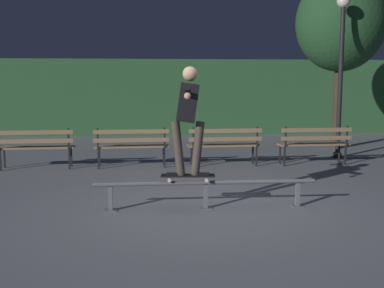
{
  "coord_description": "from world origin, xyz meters",
  "views": [
    {
      "loc": [
        -0.79,
        -6.67,
        1.84
      ],
      "look_at": [
        -0.13,
        0.78,
        0.85
      ],
      "focal_mm": 43.89,
      "sensor_mm": 36.0,
      "label": 1
    }
  ],
  "objects_px": {
    "grind_rail": "(206,188)",
    "park_bench_leftmost": "(35,144)",
    "park_bench_rightmost": "(314,141)",
    "skateboard": "(188,176)",
    "park_bench_left_center": "(132,143)",
    "skateboarder": "(188,111)",
    "lamp_post_right": "(341,55)",
    "park_bench_right_center": "(225,142)",
    "tree_far_right": "(341,23)"
  },
  "relations": [
    {
      "from": "grind_rail",
      "to": "park_bench_leftmost",
      "type": "height_order",
      "value": "park_bench_leftmost"
    },
    {
      "from": "grind_rail",
      "to": "park_bench_rightmost",
      "type": "bearing_deg",
      "value": 50.34
    },
    {
      "from": "skateboard",
      "to": "park_bench_left_center",
      "type": "bearing_deg",
      "value": 105.43
    },
    {
      "from": "park_bench_left_center",
      "to": "skateboarder",
      "type": "bearing_deg",
      "value": -74.53
    },
    {
      "from": "skateboarder",
      "to": "park_bench_rightmost",
      "type": "height_order",
      "value": "skateboarder"
    },
    {
      "from": "grind_rail",
      "to": "lamp_post_right",
      "type": "height_order",
      "value": "lamp_post_right"
    },
    {
      "from": "park_bench_rightmost",
      "to": "lamp_post_right",
      "type": "relative_size",
      "value": 0.41
    },
    {
      "from": "skateboarder",
      "to": "park_bench_leftmost",
      "type": "xyz_separation_m",
      "value": [
        -2.97,
        3.42,
        -0.89
      ]
    },
    {
      "from": "park_bench_rightmost",
      "to": "grind_rail",
      "type": "bearing_deg",
      "value": -129.66
    },
    {
      "from": "skateboard",
      "to": "lamp_post_right",
      "type": "bearing_deg",
      "value": 47.41
    },
    {
      "from": "park_bench_right_center",
      "to": "park_bench_leftmost",
      "type": "bearing_deg",
      "value": 180.0
    },
    {
      "from": "tree_far_right",
      "to": "lamp_post_right",
      "type": "distance_m",
      "value": 1.89
    },
    {
      "from": "skateboard",
      "to": "park_bench_leftmost",
      "type": "bearing_deg",
      "value": 130.91
    },
    {
      "from": "grind_rail",
      "to": "skateboard",
      "type": "relative_size",
      "value": 4.08
    },
    {
      "from": "park_bench_leftmost",
      "to": "park_bench_rightmost",
      "type": "xyz_separation_m",
      "value": [
        6.07,
        0.0,
        0.0
      ]
    },
    {
      "from": "grind_rail",
      "to": "park_bench_left_center",
      "type": "distance_m",
      "value": 3.64
    },
    {
      "from": "park_bench_left_center",
      "to": "lamp_post_right",
      "type": "height_order",
      "value": "lamp_post_right"
    },
    {
      "from": "skateboarder",
      "to": "lamp_post_right",
      "type": "height_order",
      "value": "lamp_post_right"
    },
    {
      "from": "park_bench_leftmost",
      "to": "park_bench_left_center",
      "type": "height_order",
      "value": "same"
    },
    {
      "from": "skateboarder",
      "to": "park_bench_leftmost",
      "type": "height_order",
      "value": "skateboarder"
    },
    {
      "from": "grind_rail",
      "to": "park_bench_right_center",
      "type": "distance_m",
      "value": 3.53
    },
    {
      "from": "grind_rail",
      "to": "skateboard",
      "type": "height_order",
      "value": "skateboard"
    },
    {
      "from": "park_bench_left_center",
      "to": "tree_far_right",
      "type": "xyz_separation_m",
      "value": [
        5.56,
        2.5,
        2.89
      ]
    },
    {
      "from": "park_bench_leftmost",
      "to": "park_bench_rightmost",
      "type": "bearing_deg",
      "value": 0.0
    },
    {
      "from": "skateboard",
      "to": "skateboarder",
      "type": "bearing_deg",
      "value": -4.83
    },
    {
      "from": "tree_far_right",
      "to": "skateboard",
      "type": "bearing_deg",
      "value": -127.92
    },
    {
      "from": "skateboard",
      "to": "skateboarder",
      "type": "relative_size",
      "value": 0.51
    },
    {
      "from": "skateboarder",
      "to": "park_bench_left_center",
      "type": "height_order",
      "value": "skateboarder"
    },
    {
      "from": "park_bench_leftmost",
      "to": "park_bench_left_center",
      "type": "distance_m",
      "value": 2.02
    },
    {
      "from": "park_bench_rightmost",
      "to": "tree_far_right",
      "type": "height_order",
      "value": "tree_far_right"
    },
    {
      "from": "grind_rail",
      "to": "skateboarder",
      "type": "bearing_deg",
      "value": -179.95
    },
    {
      "from": "park_bench_leftmost",
      "to": "park_bench_left_center",
      "type": "bearing_deg",
      "value": 0.0
    },
    {
      "from": "park_bench_leftmost",
      "to": "skateboarder",
      "type": "bearing_deg",
      "value": -49.06
    },
    {
      "from": "park_bench_right_center",
      "to": "park_bench_rightmost",
      "type": "xyz_separation_m",
      "value": [
        2.02,
        0.0,
        0.0
      ]
    },
    {
      "from": "park_bench_leftmost",
      "to": "tree_far_right",
      "type": "distance_m",
      "value": 8.49
    },
    {
      "from": "grind_rail",
      "to": "park_bench_leftmost",
      "type": "relative_size",
      "value": 2.01
    },
    {
      "from": "park_bench_leftmost",
      "to": "tree_far_right",
      "type": "xyz_separation_m",
      "value": [
        7.58,
        2.5,
        2.89
      ]
    },
    {
      "from": "skateboarder",
      "to": "tree_far_right",
      "type": "xyz_separation_m",
      "value": [
        4.61,
        5.93,
        2.0
      ]
    },
    {
      "from": "park_bench_left_center",
      "to": "lamp_post_right",
      "type": "distance_m",
      "value": 5.44
    },
    {
      "from": "tree_far_right",
      "to": "lamp_post_right",
      "type": "xyz_separation_m",
      "value": [
        -0.57,
        -1.53,
        -0.95
      ]
    },
    {
      "from": "park_bench_leftmost",
      "to": "lamp_post_right",
      "type": "relative_size",
      "value": 0.41
    },
    {
      "from": "skateboard",
      "to": "grind_rail",
      "type": "bearing_deg",
      "value": -0.0
    },
    {
      "from": "skateboard",
      "to": "skateboarder",
      "type": "distance_m",
      "value": 0.94
    },
    {
      "from": "park_bench_leftmost",
      "to": "skateboard",
      "type": "bearing_deg",
      "value": -49.09
    },
    {
      "from": "skateboard",
      "to": "park_bench_rightmost",
      "type": "height_order",
      "value": "park_bench_rightmost"
    },
    {
      "from": "skateboarder",
      "to": "tree_far_right",
      "type": "relative_size",
      "value": 0.33
    },
    {
      "from": "skateboard",
      "to": "park_bench_leftmost",
      "type": "distance_m",
      "value": 4.53
    },
    {
      "from": "grind_rail",
      "to": "skateboarder",
      "type": "height_order",
      "value": "skateboarder"
    },
    {
      "from": "park_bench_rightmost",
      "to": "tree_far_right",
      "type": "relative_size",
      "value": 0.34
    },
    {
      "from": "park_bench_right_center",
      "to": "park_bench_rightmost",
      "type": "relative_size",
      "value": 1.0
    }
  ]
}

